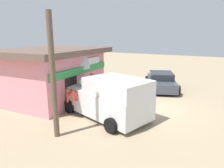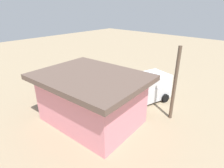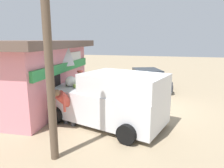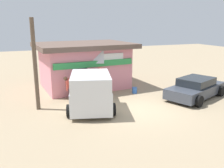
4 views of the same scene
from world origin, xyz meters
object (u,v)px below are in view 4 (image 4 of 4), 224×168
object	(u,v)px
storefront_bar	(84,64)
vendor_standing	(100,80)
delivery_van	(91,90)
unloaded_banana_pile	(90,86)
customer_bending	(72,86)
paint_bucket	(135,90)
parked_sedan	(196,88)

from	to	relation	value
storefront_bar	vendor_standing	distance (m)	2.65
delivery_van	unloaded_banana_pile	xyz separation A→B (m)	(0.98, 3.31, -0.70)
unloaded_banana_pile	delivery_van	bearing A→B (deg)	-106.53
storefront_bar	unloaded_banana_pile	bearing A→B (deg)	-79.93
unloaded_banana_pile	vendor_standing	bearing A→B (deg)	-87.73
customer_bending	paint_bucket	world-z (taller)	customer_bending
delivery_van	storefront_bar	bearing A→B (deg)	78.52
delivery_van	paint_bucket	xyz separation A→B (m)	(3.25, 1.37, -0.75)
customer_bending	unloaded_banana_pile	bearing A→B (deg)	49.53
delivery_van	parked_sedan	distance (m)	6.18
customer_bending	unloaded_banana_pile	xyz separation A→B (m)	(1.66, 1.95, -0.62)
storefront_bar	delivery_van	world-z (taller)	storefront_bar
storefront_bar	paint_bucket	world-z (taller)	storefront_bar
storefront_bar	vendor_standing	bearing A→B (deg)	-85.26
parked_sedan	paint_bucket	world-z (taller)	parked_sedan
parked_sedan	unloaded_banana_pile	xyz separation A→B (m)	(-5.14, 4.07, -0.33)
delivery_van	parked_sedan	size ratio (longest dim) A/B	1.13
delivery_van	vendor_standing	distance (m)	1.86
paint_bucket	customer_bending	bearing A→B (deg)	-179.86
storefront_bar	paint_bucket	distance (m)	3.90
storefront_bar	customer_bending	bearing A→B (deg)	-118.78
parked_sedan	vendor_standing	world-z (taller)	vendor_standing
storefront_bar	delivery_van	distance (m)	4.25
vendor_standing	paint_bucket	distance (m)	2.35
delivery_van	customer_bending	world-z (taller)	delivery_van
vendor_standing	customer_bending	xyz separation A→B (m)	(-1.73, -0.17, -0.15)
delivery_van	parked_sedan	xyz separation A→B (m)	(6.12, -0.76, -0.37)
parked_sedan	paint_bucket	size ratio (longest dim) A/B	11.89
customer_bending	storefront_bar	bearing A→B (deg)	61.22
delivery_van	vendor_standing	size ratio (longest dim) A/B	2.89
vendor_standing	customer_bending	size ratio (longest dim) A/B	1.24
storefront_bar	customer_bending	world-z (taller)	storefront_bar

